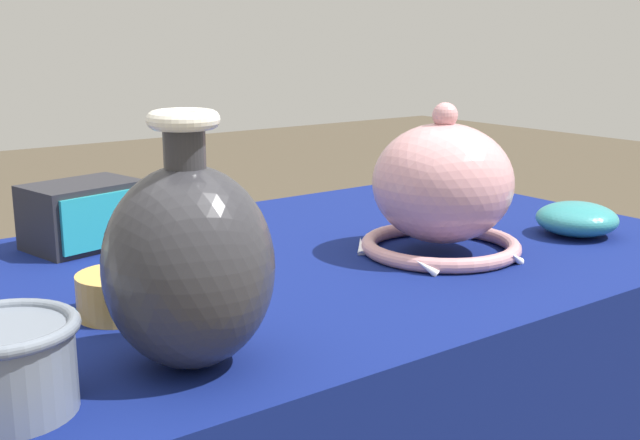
{
  "coord_description": "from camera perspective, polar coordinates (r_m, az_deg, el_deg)",
  "views": [
    {
      "loc": [
        -0.62,
        -0.92,
        1.12
      ],
      "look_at": [
        -0.03,
        -0.13,
        0.89
      ],
      "focal_mm": 45.0,
      "sensor_mm": 36.0,
      "label": 1
    }
  ],
  "objects": [
    {
      "name": "pot_squat_ochre",
      "position": [
        0.96,
        -13.99,
        -5.13
      ],
      "size": [
        0.1,
        0.1,
        0.05
      ],
      "primitive_type": "cylinder",
      "color": "gold",
      "rests_on": "display_table"
    },
    {
      "name": "display_table",
      "position": [
        1.17,
        -1.86,
        -7.05
      ],
      "size": [
        1.3,
        0.75,
        0.79
      ],
      "color": "olive",
      "rests_on": "ground_plane"
    },
    {
      "name": "vase_tall_bulbous",
      "position": [
        0.78,
        -9.3,
        -3.08
      ],
      "size": [
        0.17,
        0.17,
        0.25
      ],
      "color": "#2D2D33",
      "rests_on": "display_table"
    },
    {
      "name": "mosaic_tile_box",
      "position": [
        1.27,
        -16.45,
        0.35
      ],
      "size": [
        0.18,
        0.15,
        0.1
      ],
      "rotation": [
        0.0,
        0.0,
        0.2
      ],
      "color": "#232328",
      "rests_on": "display_table"
    },
    {
      "name": "vase_dome_bell",
      "position": [
        1.19,
        8.69,
        2.0
      ],
      "size": [
        0.24,
        0.25,
        0.23
      ],
      "color": "#D19399",
      "rests_on": "display_table"
    },
    {
      "name": "cup_wide_slate",
      "position": [
        0.75,
        -21.49,
        -9.49
      ],
      "size": [
        0.13,
        0.13,
        0.08
      ],
      "color": "slate",
      "rests_on": "display_table"
    },
    {
      "name": "bowl_shallow_teal",
      "position": [
        1.36,
        17.8,
        0.08
      ],
      "size": [
        0.13,
        0.13,
        0.05
      ],
      "primitive_type": "ellipsoid",
      "color": "teal",
      "rests_on": "display_table"
    }
  ]
}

